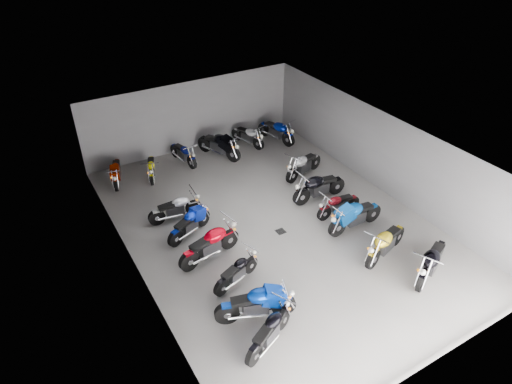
# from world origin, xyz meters

# --- Properties ---
(ground) EXTENTS (14.00, 14.00, 0.00)m
(ground) POSITION_xyz_m (0.00, 0.00, 0.00)
(ground) COLOR gray
(ground) RESTS_ON ground
(wall_back) EXTENTS (10.00, 0.10, 3.20)m
(wall_back) POSITION_xyz_m (0.00, 7.00, 1.60)
(wall_back) COLOR slate
(wall_back) RESTS_ON ground
(wall_left) EXTENTS (0.10, 14.00, 3.20)m
(wall_left) POSITION_xyz_m (-5.00, 0.00, 1.60)
(wall_left) COLOR slate
(wall_left) RESTS_ON ground
(wall_right) EXTENTS (0.10, 14.00, 3.20)m
(wall_right) POSITION_xyz_m (5.00, 0.00, 1.60)
(wall_right) COLOR slate
(wall_right) RESTS_ON ground
(ceiling) EXTENTS (10.00, 14.00, 0.04)m
(ceiling) POSITION_xyz_m (0.00, 0.00, 3.22)
(ceiling) COLOR black
(ceiling) RESTS_ON wall_back
(drain_grate) EXTENTS (0.32, 0.32, 0.01)m
(drain_grate) POSITION_xyz_m (0.00, -0.50, 0.01)
(drain_grate) COLOR black
(drain_grate) RESTS_ON ground
(motorcycle_left_a) EXTENTS (1.88, 0.97, 0.88)m
(motorcycle_left_a) POSITION_xyz_m (-2.89, -4.37, 0.48)
(motorcycle_left_a) COLOR black
(motorcycle_left_a) RESTS_ON ground
(motorcycle_left_b) EXTENTS (2.24, 0.93, 1.02)m
(motorcycle_left_b) POSITION_xyz_m (-2.74, -3.44, 0.56)
(motorcycle_left_b) COLOR black
(motorcycle_left_b) RESTS_ON ground
(motorcycle_left_c) EXTENTS (1.79, 0.70, 0.81)m
(motorcycle_left_c) POSITION_xyz_m (-2.54, -1.92, 0.44)
(motorcycle_left_c) COLOR black
(motorcycle_left_c) RESTS_ON ground
(motorcycle_left_d) EXTENTS (2.32, 0.64, 1.03)m
(motorcycle_left_d) POSITION_xyz_m (-2.74, -0.49, 0.56)
(motorcycle_left_d) COLOR black
(motorcycle_left_d) RESTS_ON ground
(motorcycle_left_e) EXTENTS (1.90, 0.92, 0.89)m
(motorcycle_left_e) POSITION_xyz_m (-2.82, 0.98, 0.48)
(motorcycle_left_e) COLOR black
(motorcycle_left_e) RESTS_ON ground
(motorcycle_left_f) EXTENTS (2.02, 0.44, 0.89)m
(motorcycle_left_f) POSITION_xyz_m (-2.89, 2.07, 0.48)
(motorcycle_left_f) COLOR black
(motorcycle_left_f) RESTS_ON ground
(motorcycle_right_a) EXTENTS (2.20, 1.08, 1.03)m
(motorcycle_right_a) POSITION_xyz_m (2.81, -4.70, 0.56)
(motorcycle_right_a) COLOR black
(motorcycle_right_a) RESTS_ON ground
(motorcycle_right_b) EXTENTS (2.23, 0.81, 1.00)m
(motorcycle_right_b) POSITION_xyz_m (2.23, -3.30, 0.55)
(motorcycle_right_b) COLOR black
(motorcycle_right_b) RESTS_ON ground
(motorcycle_right_c) EXTENTS (2.35, 0.46, 1.03)m
(motorcycle_right_c) POSITION_xyz_m (2.34, -1.67, 0.56)
(motorcycle_right_c) COLOR black
(motorcycle_right_c) RESTS_ON ground
(motorcycle_right_d) EXTENTS (1.92, 0.37, 0.84)m
(motorcycle_right_d) POSITION_xyz_m (2.38, -0.72, 0.46)
(motorcycle_right_d) COLOR black
(motorcycle_right_d) RESTS_ON ground
(motorcycle_right_e) EXTENTS (2.35, 0.48, 1.03)m
(motorcycle_right_e) POSITION_xyz_m (2.38, 0.49, 0.56)
(motorcycle_right_e) COLOR black
(motorcycle_right_e) RESTS_ON ground
(motorcycle_right_f) EXTENTS (2.15, 0.77, 0.97)m
(motorcycle_right_f) POSITION_xyz_m (2.90, 2.23, 0.53)
(motorcycle_right_f) COLOR black
(motorcycle_right_f) RESTS_ON ground
(motorcycle_back_a) EXTENTS (0.77, 1.94, 0.88)m
(motorcycle_back_a) POSITION_xyz_m (-4.01, 5.74, 0.48)
(motorcycle_back_a) COLOR black
(motorcycle_back_a) RESTS_ON ground
(motorcycle_back_b) EXTENTS (0.74, 1.78, 0.81)m
(motorcycle_back_b) POSITION_xyz_m (-2.64, 5.39, 0.44)
(motorcycle_back_b) COLOR black
(motorcycle_back_b) RESTS_ON ground
(motorcycle_back_c) EXTENTS (0.50, 1.97, 0.87)m
(motorcycle_back_c) POSITION_xyz_m (-1.00, 5.83, 0.47)
(motorcycle_back_c) COLOR black
(motorcycle_back_c) RESTS_ON ground
(motorcycle_back_d) EXTENTS (1.11, 2.26, 1.05)m
(motorcycle_back_d) POSITION_xyz_m (0.62, 5.54, 0.58)
(motorcycle_back_d) COLOR black
(motorcycle_back_d) RESTS_ON ground
(motorcycle_back_e) EXTENTS (0.70, 1.98, 0.89)m
(motorcycle_back_e) POSITION_xyz_m (2.30, 5.87, 0.49)
(motorcycle_back_e) COLOR black
(motorcycle_back_e) RESTS_ON ground
(motorcycle_back_f) EXTENTS (0.72, 2.23, 1.00)m
(motorcycle_back_f) POSITION_xyz_m (3.68, 5.52, 0.54)
(motorcycle_back_f) COLOR black
(motorcycle_back_f) RESTS_ON ground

